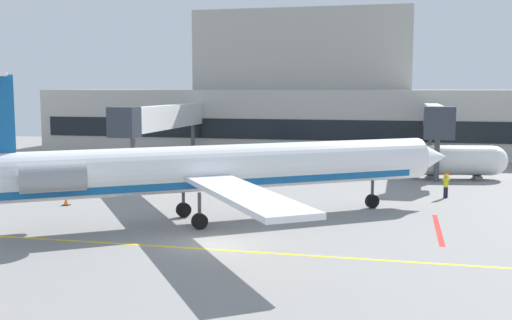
{
  "coord_description": "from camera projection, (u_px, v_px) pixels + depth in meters",
  "views": [
    {
      "loc": [
        9.09,
        -29.16,
        7.85
      ],
      "look_at": [
        -0.48,
        11.21,
        3.0
      ],
      "focal_mm": 43.19,
      "sensor_mm": 36.0,
      "label": 1
    }
  ],
  "objects": [
    {
      "name": "ground",
      "position": [
        214.0,
        245.0,
        31.18
      ],
      "size": [
        120.0,
        120.0,
        0.11
      ],
      "color": "gray"
    },
    {
      "name": "terminal_building",
      "position": [
        310.0,
        101.0,
        77.94
      ],
      "size": [
        66.74,
        16.8,
        17.66
      ],
      "color": "#B7B2A8",
      "rests_on": "ground"
    },
    {
      "name": "jet_bridge_west",
      "position": [
        435.0,
        119.0,
        56.99
      ],
      "size": [
        2.4,
        18.23,
        6.37
      ],
      "color": "silver",
      "rests_on": "ground"
    },
    {
      "name": "jet_bridge_east",
      "position": [
        161.0,
        118.0,
        61.91
      ],
      "size": [
        2.4,
        20.6,
        6.22
      ],
      "color": "silver",
      "rests_on": "ground"
    },
    {
      "name": "regional_jet",
      "position": [
        206.0,
        169.0,
        36.02
      ],
      "size": [
        29.29,
        22.83,
        8.65
      ],
      "color": "white",
      "rests_on": "ground"
    },
    {
      "name": "baggage_tug",
      "position": [
        349.0,
        165.0,
        55.19
      ],
      "size": [
        3.08,
        2.33,
        2.19
      ],
      "color": "#19389E",
      "rests_on": "ground"
    },
    {
      "name": "pushback_tractor",
      "position": [
        240.0,
        161.0,
        58.0
      ],
      "size": [
        4.21,
        2.88,
        2.38
      ],
      "color": "#19389E",
      "rests_on": "ground"
    },
    {
      "name": "fuel_tank",
      "position": [
        454.0,
        160.0,
        53.32
      ],
      "size": [
        8.91,
        3.67,
        2.93
      ],
      "color": "white",
      "rests_on": "ground"
    },
    {
      "name": "marshaller",
      "position": [
        446.0,
        185.0,
        44.11
      ],
      "size": [
        0.62,
        0.67,
        1.88
      ],
      "color": "#191E33",
      "rests_on": "ground"
    },
    {
      "name": "safety_cone_alpha",
      "position": [
        110.0,
        185.0,
        48.42
      ],
      "size": [
        0.47,
        0.47,
        0.55
      ],
      "color": "orange",
      "rests_on": "ground"
    },
    {
      "name": "safety_cone_bravo",
      "position": [
        66.0,
        202.0,
        41.45
      ],
      "size": [
        0.47,
        0.47,
        0.55
      ],
      "color": "orange",
      "rests_on": "ground"
    }
  ]
}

